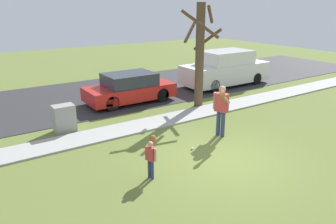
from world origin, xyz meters
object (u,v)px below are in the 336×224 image
at_px(person_adult, 221,106).
at_px(utility_cabinet, 64,118).
at_px(person_child, 151,152).
at_px(street_tree_near, 200,53).
at_px(parked_hatchback_red, 130,88).
at_px(parked_van_white, 225,69).
at_px(baseball, 192,148).

xyz_separation_m(person_adult, utility_cabinet, (-4.22, 3.42, -0.60)).
distance_m(person_adult, utility_cabinet, 5.46).
relative_size(person_child, street_tree_near, 0.25).
xyz_separation_m(person_child, parked_hatchback_red, (2.71, 6.39, -0.03)).
distance_m(utility_cabinet, parked_hatchback_red, 4.06).
bearing_deg(person_child, street_tree_near, 21.88).
bearing_deg(parked_van_white, person_adult, 45.68).
relative_size(street_tree_near, parked_hatchback_red, 1.09).
xyz_separation_m(person_adult, street_tree_near, (1.60, 3.14, 1.27)).
bearing_deg(utility_cabinet, street_tree_near, -2.71).
bearing_deg(utility_cabinet, person_adult, -38.99).
distance_m(person_child, parked_hatchback_red, 6.94).
bearing_deg(street_tree_near, parked_van_white, 31.58).
bearing_deg(person_adult, utility_cabinet, -57.47).
xyz_separation_m(person_adult, parked_hatchback_red, (-0.64, 5.33, -0.41)).
height_order(person_adult, street_tree_near, street_tree_near).
distance_m(person_adult, person_child, 3.53).
bearing_deg(parked_hatchback_red, parked_van_white, -179.28).
bearing_deg(person_child, parked_hatchback_red, 48.56).
relative_size(person_adult, person_child, 1.63).
height_order(utility_cabinet, parked_hatchback_red, parked_hatchback_red).
relative_size(utility_cabinet, street_tree_near, 0.22).
height_order(baseball, parked_hatchback_red, parked_hatchback_red).
relative_size(person_child, parked_van_white, 0.21).
height_order(baseball, street_tree_near, street_tree_near).
height_order(person_adult, parked_hatchback_red, person_adult).
xyz_separation_m(person_adult, baseball, (-1.44, -0.33, -1.04)).
bearing_deg(parked_hatchback_red, baseball, 81.92).
bearing_deg(person_adult, person_child, -0.88).
bearing_deg(utility_cabinet, parked_hatchback_red, 28.10).
xyz_separation_m(person_adult, person_child, (-3.35, -1.06, -0.38)).
distance_m(street_tree_near, parked_hatchback_red, 3.55).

